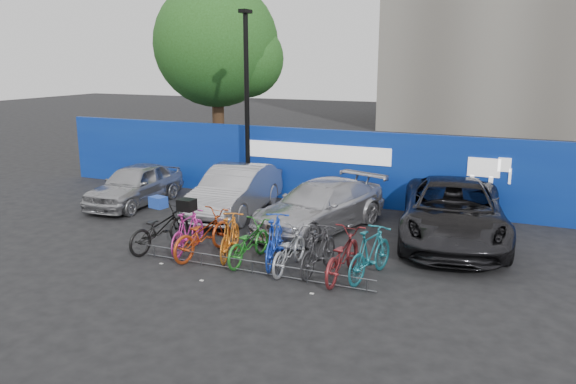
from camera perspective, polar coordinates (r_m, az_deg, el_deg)
The scene contains 21 objects.
ground at distance 13.00m, azimuth -2.45°, elevation -7.37°, with size 100.00×100.00×0.00m, color black.
hoarding at distance 18.06m, azimuth 5.87°, elevation 2.47°, with size 22.00×0.18×2.40m.
tree at distance 24.23m, azimuth -6.76°, elevation 14.40°, with size 5.40×5.20×7.80m.
lamppost at distance 18.47m, azimuth -4.20°, elevation 9.21°, with size 0.25×0.50×6.11m.
bike_rack at distance 12.44m, azimuth -3.67°, elevation -7.56°, with size 5.60×0.03×0.30m.
car_0 at distance 18.70m, azimuth -15.27°, elevation 0.73°, with size 1.56×3.88×1.32m, color #A1A2A6.
car_1 at distance 16.97m, azimuth -5.37°, elevation 0.13°, with size 1.55×4.43×1.46m, color #9D9DA2.
car_2 at distance 15.44m, azimuth 3.25°, elevation -1.43°, with size 1.86×4.57×1.33m, color #B3B3B8.
car_3 at distance 15.05m, azimuth 16.43°, elevation -1.93°, with size 2.55×5.54×1.54m, color black.
bike_0 at distance 14.22m, azimuth -12.91°, elevation -3.62°, with size 0.70×2.01×1.06m, color black.
bike_1 at distance 13.88m, azimuth -10.14°, elevation -3.94°, with size 0.49×1.73×1.04m, color #D330A0.
bike_2 at distance 13.54m, azimuth -8.66°, elevation -4.24°, with size 0.71×2.05×1.07m, color #AA3B14.
bike_3 at distance 13.35m, azimuth -5.92°, elevation -4.48°, with size 0.49×1.74×1.05m, color orange.
bike_4 at distance 13.03m, azimuth -4.04°, elevation -5.12°, with size 0.63×1.81×0.95m, color #247E24.
bike_5 at distance 12.84m, azimuth -1.38°, elevation -4.91°, with size 0.54×1.91×1.15m, color #193CBC.
bike_6 at distance 12.53m, azimuth 0.08°, elevation -5.88°, with size 0.62×1.78×0.94m, color #979A9F.
bike_7 at distance 12.35m, azimuth 3.13°, elevation -5.93°, with size 0.49×1.74×1.04m, color #29292C.
bike_8 at distance 12.11m, azimuth 5.51°, elevation -6.39°, with size 0.69×1.98×1.04m, color maroon.
bike_9 at distance 12.15m, azimuth 8.36°, elevation -6.18°, with size 0.53×1.88×1.13m, color #196674.
cargo_crate at distance 14.05m, azimuth -13.05°, elevation -1.02°, with size 0.39×0.30×0.28m, color #1D41AB.
cargo_topcase at distance 13.70m, azimuth -10.25°, elevation -1.30°, with size 0.38×0.34×0.28m, color black.
Camera 1 is at (5.34, -10.92, 4.60)m, focal length 35.00 mm.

